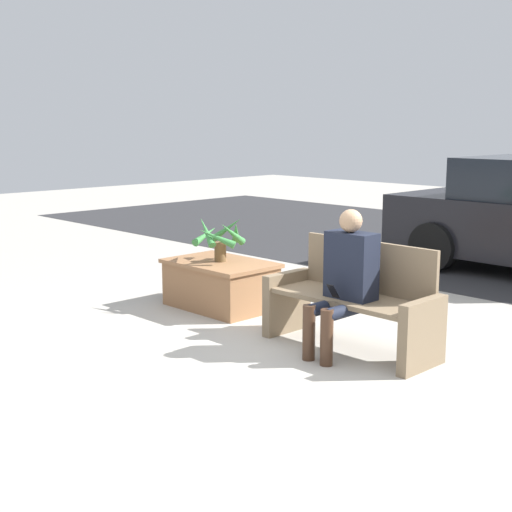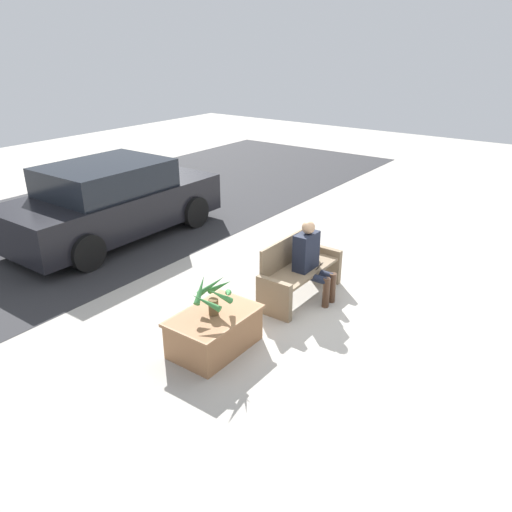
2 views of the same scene
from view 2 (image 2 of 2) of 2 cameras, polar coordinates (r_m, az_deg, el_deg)
The scene contains 7 objects.
ground_plane at distance 7.27m, azimuth 7.00°, elevation -6.03°, with size 30.00×30.00×0.00m, color #ADA89E.
road_surface at distance 11.03m, azimuth -20.32°, elevation 3.17°, with size 20.00×6.00×0.01m, color #2D2D30.
bench at distance 7.42m, azimuth 4.83°, elevation -1.70°, with size 1.53×0.55×0.90m.
person_seated at distance 7.27m, azimuth 6.27°, elevation -0.14°, with size 0.42×0.57×1.21m.
planter_box at distance 6.25m, azimuth -4.78°, elevation -8.43°, with size 1.12×0.75×0.49m.
potted_plant at distance 6.01m, azimuth -4.81°, elevation -4.41°, with size 0.55×0.57×0.48m.
parked_car at distance 9.99m, azimuth -16.14°, elevation 6.03°, with size 4.24×1.98×1.47m.
Camera 2 is at (-5.59, -2.99, 3.56)m, focal length 35.00 mm.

